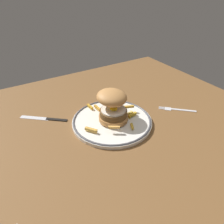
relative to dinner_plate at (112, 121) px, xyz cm
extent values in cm
cube|color=brown|center=(-4.73, -3.76, -2.84)|extent=(123.76, 105.55, 4.00)
cylinder|color=white|center=(0.00, 0.00, -0.24)|extent=(28.31, 28.31, 1.20)
torus|color=#4C4C51|center=(0.00, 0.00, 0.36)|extent=(27.91, 27.91, 0.80)
cylinder|color=#BE8044|center=(0.30, -0.43, 1.66)|extent=(10.27, 10.27, 1.80)
cylinder|color=brown|center=(0.30, -0.43, 3.59)|extent=(9.56, 9.56, 2.06)
cylinder|color=white|center=(0.30, -0.43, 4.88)|extent=(8.63, 8.63, 0.50)
ellipsoid|color=yellow|center=(0.20, -0.76, 5.55)|extent=(2.60, 2.60, 1.40)
ellipsoid|color=#BF8347|center=(0.66, 1.16, 8.89)|extent=(14.77, 14.86, 5.46)
cube|color=gold|center=(-1.16, 8.74, 1.17)|extent=(0.89, 4.09, 0.81)
cube|color=gold|center=(-9.41, -2.20, 1.25)|extent=(3.25, 4.05, 0.97)
cube|color=#E8AA4F|center=(-3.15, -6.50, 2.56)|extent=(3.52, 2.64, 0.72)
cube|color=gold|center=(-3.09, 11.10, 1.17)|extent=(1.11, 3.46, 0.80)
cube|color=gold|center=(6.98, 8.50, 1.17)|extent=(3.24, 3.81, 0.81)
cube|color=#DBBB4E|center=(6.98, -0.81, 1.19)|extent=(2.99, 1.05, 0.84)
cube|color=gold|center=(7.77, 1.30, 2.69)|extent=(4.46, 2.39, 0.77)
cube|color=gold|center=(7.59, 8.37, 1.24)|extent=(4.77, 1.68, 0.95)
cube|color=gold|center=(7.38, -2.09, 1.21)|extent=(3.81, 1.51, 0.90)
cube|color=gold|center=(3.24, -7.57, 1.13)|extent=(1.91, 2.90, 0.72)
cube|color=silver|center=(28.06, -7.56, -0.66)|extent=(8.03, 7.52, 0.36)
cube|color=silver|center=(23.65, -3.49, -0.66)|extent=(3.26, 3.24, 0.32)
cube|color=silver|center=(21.53, -2.55, -0.66)|extent=(1.94, 1.82, 0.28)
cube|color=silver|center=(21.87, -2.19, -0.66)|extent=(1.94, 1.82, 0.28)
cube|color=silver|center=(22.21, -1.82, -0.66)|extent=(1.94, 1.82, 0.28)
cube|color=silver|center=(22.55, -1.45, -0.66)|extent=(1.94, 1.82, 0.28)
cube|color=black|center=(-16.37, 12.05, -0.54)|extent=(6.89, 6.07, 0.70)
cube|color=silver|center=(-22.87, 17.53, -0.64)|extent=(9.58, 8.46, 0.24)
camera|label=1|loc=(-32.88, -53.38, 44.76)|focal=34.60mm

